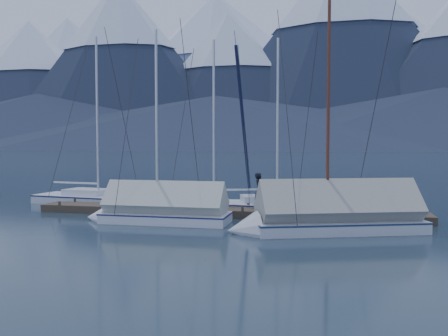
# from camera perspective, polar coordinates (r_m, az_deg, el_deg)

# --- Properties ---
(ground) EXTENTS (1000.00, 1000.00, 0.00)m
(ground) POSITION_cam_1_polar(r_m,az_deg,el_deg) (19.95, -1.30, -6.62)
(ground) COLOR #15232F
(ground) RESTS_ON ground
(mountain_range) EXTENTS (877.00, 584.00, 150.50)m
(mountain_range) POSITION_cam_1_polar(r_m,az_deg,el_deg) (393.42, 13.01, 11.01)
(mountain_range) COLOR #475675
(mountain_range) RESTS_ON ground
(dock) EXTENTS (18.00, 1.50, 0.54)m
(dock) POSITION_cam_1_polar(r_m,az_deg,el_deg) (21.85, -0.00, -5.48)
(dock) COLOR #382D23
(dock) RESTS_ON ground
(mooring_posts) EXTENTS (15.12, 1.52, 0.35)m
(mooring_posts) POSITION_cam_1_polar(r_m,az_deg,el_deg) (21.94, -1.28, -4.82)
(mooring_posts) COLOR #382D23
(mooring_posts) RESTS_ON ground
(sailboat_open_left) EXTENTS (7.74, 3.31, 9.98)m
(sailboat_open_left) POSITION_cam_1_polar(r_m,az_deg,el_deg) (26.59, -13.93, -3.91)
(sailboat_open_left) COLOR silver
(sailboat_open_left) RESTS_ON ground
(sailboat_open_mid) EXTENTS (7.12, 3.00, 9.24)m
(sailboat_open_mid) POSITION_cam_1_polar(r_m,az_deg,el_deg) (23.54, -0.09, -4.74)
(sailboat_open_mid) COLOR silver
(sailboat_open_mid) RESTS_ON ground
(sailboat_open_right) EXTENTS (7.30, 4.32, 9.32)m
(sailboat_open_right) POSITION_cam_1_polar(r_m,az_deg,el_deg) (23.89, 7.56, -4.65)
(sailboat_open_right) COLOR silver
(sailboat_open_right) RESTS_ON ground
(sailboat_covered_near) EXTENTS (7.70, 4.58, 9.59)m
(sailboat_covered_near) POSITION_cam_1_polar(r_m,az_deg,el_deg) (18.32, 11.82, -6.03)
(sailboat_covered_near) COLOR silver
(sailboat_covered_near) RESTS_ON ground
(sailboat_covered_far) EXTENTS (6.32, 2.68, 8.83)m
(sailboat_covered_far) POSITION_cam_1_polar(r_m,az_deg,el_deg) (20.28, -8.36, -5.26)
(sailboat_covered_far) COLOR white
(sailboat_covered_far) RESTS_ON ground
(person) EXTENTS (0.41, 0.61, 1.64)m
(person) POSITION_cam_1_polar(r_m,az_deg,el_deg) (21.76, 4.25, -2.74)
(person) COLOR black
(person) RESTS_ON dock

